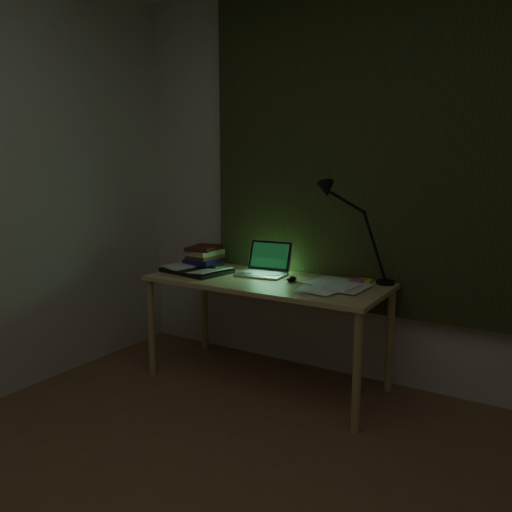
{
  "coord_description": "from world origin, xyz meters",
  "views": [
    {
      "loc": [
        0.94,
        -0.94,
        1.31
      ],
      "look_at": [
        -0.54,
        1.48,
        0.82
      ],
      "focal_mm": 35.0,
      "sensor_mm": 36.0,
      "label": 1
    }
  ],
  "objects_px": {
    "laptop": "(261,259)",
    "book_stack": "(204,256)",
    "loose_papers": "(336,286)",
    "desk_lamp": "(387,236)",
    "open_textbook": "(197,270)",
    "desk": "(266,332)"
  },
  "relations": [
    {
      "from": "laptop",
      "to": "book_stack",
      "type": "xyz_separation_m",
      "value": [
        -0.48,
        0.05,
        -0.03
      ]
    },
    {
      "from": "loose_papers",
      "to": "desk_lamp",
      "type": "xyz_separation_m",
      "value": [
        0.21,
        0.23,
        0.27
      ]
    },
    {
      "from": "open_textbook",
      "to": "loose_papers",
      "type": "relative_size",
      "value": 1.23
    },
    {
      "from": "loose_papers",
      "to": "laptop",
      "type": "bearing_deg",
      "value": 173.61
    },
    {
      "from": "open_textbook",
      "to": "desk_lamp",
      "type": "height_order",
      "value": "desk_lamp"
    },
    {
      "from": "laptop",
      "to": "desk_lamp",
      "type": "height_order",
      "value": "desk_lamp"
    },
    {
      "from": "desk",
      "to": "laptop",
      "type": "distance_m",
      "value": 0.45
    },
    {
      "from": "laptop",
      "to": "book_stack",
      "type": "distance_m",
      "value": 0.49
    },
    {
      "from": "open_textbook",
      "to": "loose_papers",
      "type": "distance_m",
      "value": 0.94
    },
    {
      "from": "open_textbook",
      "to": "book_stack",
      "type": "height_order",
      "value": "book_stack"
    },
    {
      "from": "open_textbook",
      "to": "book_stack",
      "type": "distance_m",
      "value": 0.2
    },
    {
      "from": "book_stack",
      "to": "desk_lamp",
      "type": "bearing_deg",
      "value": 5.46
    },
    {
      "from": "open_textbook",
      "to": "desk_lamp",
      "type": "distance_m",
      "value": 1.21
    },
    {
      "from": "desk",
      "to": "open_textbook",
      "type": "height_order",
      "value": "open_textbook"
    },
    {
      "from": "book_stack",
      "to": "desk_lamp",
      "type": "relative_size",
      "value": 0.4
    },
    {
      "from": "loose_papers",
      "to": "open_textbook",
      "type": "bearing_deg",
      "value": -175.76
    },
    {
      "from": "book_stack",
      "to": "laptop",
      "type": "bearing_deg",
      "value": -6.09
    },
    {
      "from": "desk_lamp",
      "to": "laptop",
      "type": "bearing_deg",
      "value": -179.11
    },
    {
      "from": "desk_lamp",
      "to": "loose_papers",
      "type": "bearing_deg",
      "value": -144.93
    },
    {
      "from": "open_textbook",
      "to": "desk_lamp",
      "type": "relative_size",
      "value": 0.73
    },
    {
      "from": "open_textbook",
      "to": "book_stack",
      "type": "bearing_deg",
      "value": 122.01
    },
    {
      "from": "book_stack",
      "to": "loose_papers",
      "type": "distance_m",
      "value": 1.01
    }
  ]
}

